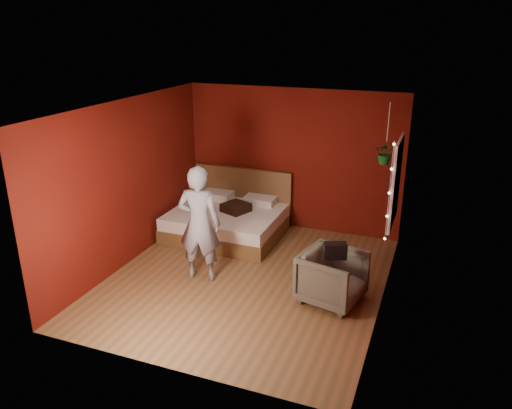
{
  "coord_description": "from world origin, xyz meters",
  "views": [
    {
      "loc": [
        2.54,
        -6.22,
        3.69
      ],
      "look_at": [
        -0.0,
        0.4,
        1.07
      ],
      "focal_mm": 35.0,
      "sensor_mm": 36.0,
      "label": 1
    }
  ],
  "objects": [
    {
      "name": "bed",
      "position": [
        -0.95,
        1.47,
        0.28
      ],
      "size": [
        1.94,
        1.65,
        1.07
      ],
      "color": "brown",
      "rests_on": "ground"
    },
    {
      "name": "person",
      "position": [
        -0.66,
        -0.2,
        0.88
      ],
      "size": [
        0.7,
        0.52,
        1.77
      ],
      "primitive_type": "imported",
      "rotation": [
        0.0,
        0.0,
        3.3
      ],
      "color": "gray",
      "rests_on": "ground"
    },
    {
      "name": "throw_pillow",
      "position": [
        -0.78,
        1.41,
        0.56
      ],
      "size": [
        0.54,
        0.54,
        0.15
      ],
      "primitive_type": "cube",
      "rotation": [
        0.0,
        0.0,
        -0.38
      ],
      "color": "black",
      "rests_on": "bed"
    },
    {
      "name": "floor",
      "position": [
        0.0,
        0.0,
        0.0
      ],
      "size": [
        4.5,
        4.5,
        0.0
      ],
      "primitive_type": "plane",
      "color": "brown",
      "rests_on": "ground"
    },
    {
      "name": "window",
      "position": [
        1.97,
        0.9,
        1.5
      ],
      "size": [
        0.05,
        0.97,
        1.27
      ],
      "color": "white",
      "rests_on": "room_walls"
    },
    {
      "name": "room_walls",
      "position": [
        0.0,
        0.0,
        1.68
      ],
      "size": [
        4.04,
        4.54,
        2.62
      ],
      "color": "#5B1309",
      "rests_on": "ground"
    },
    {
      "name": "handbag",
      "position": [
        1.38,
        -0.31,
        0.85
      ],
      "size": [
        0.33,
        0.25,
        0.21
      ],
      "primitive_type": "cube",
      "rotation": [
        0.0,
        0.0,
        0.39
      ],
      "color": "black",
      "rests_on": "armchair"
    },
    {
      "name": "armchair",
      "position": [
        1.34,
        -0.16,
        0.37
      ],
      "size": [
        0.97,
        0.95,
        0.74
      ],
      "primitive_type": "imported",
      "rotation": [
        0.0,
        0.0,
        1.35
      ],
      "color": "#605B4C",
      "rests_on": "ground"
    },
    {
      "name": "fairy_lights",
      "position": [
        1.94,
        0.38,
        1.5
      ],
      "size": [
        0.04,
        0.04,
        1.45
      ],
      "color": "silver",
      "rests_on": "room_walls"
    },
    {
      "name": "hanging_plant",
      "position": [
        1.76,
        1.12,
        1.86
      ],
      "size": [
        0.34,
        0.31,
        0.91
      ],
      "color": "silver",
      "rests_on": "room_walls"
    }
  ]
}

